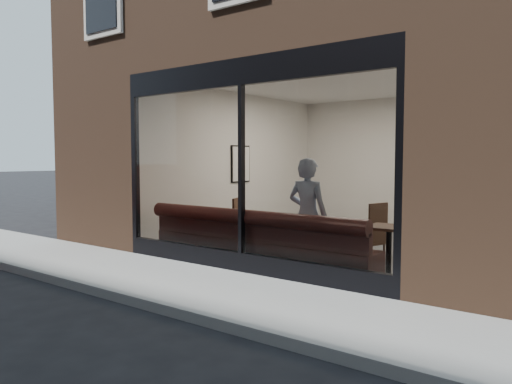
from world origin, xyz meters
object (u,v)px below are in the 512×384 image
Objects in this scene: cafe_chair_left at (228,233)px; cafe_table_right at (389,227)px; banquette at (258,253)px; person at (308,215)px; cafe_table_left at (230,213)px; cafe_chair_right at (369,242)px.

cafe_table_right is at bearing 148.26° from cafe_chair_left.
banquette is 1.02m from person.
person reaches higher than cafe_table_left.
cafe_table_left is at bearing 151.27° from banquette.
person is 2.68m from cafe_chair_left.
cafe_chair_left is at bearing 143.73° from banquette.
person is 1.22m from cafe_table_right.
cafe_table_right is at bearing -169.55° from person.
banquette is 2.20m from cafe_chair_right.
cafe_chair_right is (-0.94, 1.41, -0.50)m from cafe_table_right.
banquette reaches higher than cafe_chair_left.
cafe_table_left is 1.35× the size of cafe_chair_right.
person is at bearing -165.79° from cafe_table_right.
person reaches higher than cafe_chair_left.
cafe_chair_right is at bearing 174.43° from cafe_chair_left.
person is at bearing 98.89° from cafe_chair_right.
cafe_table_left is at bearing 112.11° from cafe_chair_left.
cafe_table_right reaches higher than cafe_chair_right.
cafe_table_right is at bearing 140.29° from cafe_chair_right.
banquette is at bearing 79.84° from cafe_chair_right.
cafe_table_left is 2.53m from cafe_chair_right.
banquette is 8.47× the size of cafe_chair_left.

